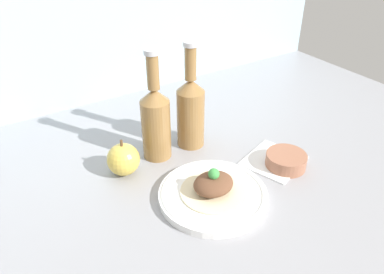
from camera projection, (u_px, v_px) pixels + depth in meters
The scene contains 8 objects.
ground_plane at pixel (195, 180), 96.39cm from camera, with size 180.00×110.00×4.00cm, color gray.
plate at pixel (213, 194), 86.90cm from camera, with size 25.43×25.43×2.11cm.
plated_food at pixel (213, 185), 85.42cm from camera, with size 15.30×15.30×6.69cm.
cider_bottle_left at pixel (156, 120), 96.38cm from camera, with size 7.62×7.62×29.83cm.
cider_bottle_right at pixel (191, 109), 101.22cm from camera, with size 7.62×7.62×29.83cm.
apple at pixel (123, 159), 93.46cm from camera, with size 8.28×8.28×9.86cm.
napkin at pixel (274, 160), 99.58cm from camera, with size 18.45×17.59×0.80cm.
dipping_bowl at pixel (286, 160), 96.92cm from camera, with size 10.49×10.49×3.75cm.
Camera 1 is at (-41.28, -63.17, 58.98)cm, focal length 35.00 mm.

